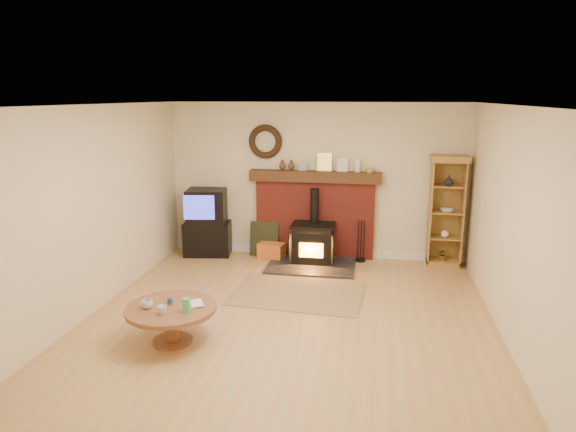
% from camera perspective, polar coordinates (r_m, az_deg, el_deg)
% --- Properties ---
extents(ground, '(5.50, 5.50, 0.00)m').
position_cam_1_polar(ground, '(6.44, 0.01, -11.59)').
color(ground, tan).
rests_on(ground, ground).
extents(room_shell, '(5.02, 5.52, 2.61)m').
position_cam_1_polar(room_shell, '(6.02, -0.00, 3.80)').
color(room_shell, beige).
rests_on(room_shell, ground).
extents(chimney_breast, '(2.20, 0.22, 1.78)m').
position_cam_1_polar(chimney_breast, '(8.69, 3.00, 0.60)').
color(chimney_breast, maroon).
rests_on(chimney_breast, ground).
extents(wood_stove, '(1.40, 1.00, 1.22)m').
position_cam_1_polar(wood_stove, '(8.43, 2.76, -3.21)').
color(wood_stove, black).
rests_on(wood_stove, ground).
extents(area_rug, '(1.88, 1.35, 0.01)m').
position_cam_1_polar(area_rug, '(7.24, 1.04, -8.62)').
color(area_rug, brown).
rests_on(area_rug, ground).
extents(tv_unit, '(0.85, 0.65, 1.15)m').
position_cam_1_polar(tv_unit, '(8.96, -8.95, -0.82)').
color(tv_unit, black).
rests_on(tv_unit, ground).
extents(curio_cabinet, '(0.58, 0.42, 1.79)m').
position_cam_1_polar(curio_cabinet, '(8.58, 17.14, 0.52)').
color(curio_cabinet, olive).
rests_on(curio_cabinet, ground).
extents(firelog_box, '(0.48, 0.35, 0.27)m').
position_cam_1_polar(firelog_box, '(8.72, -1.84, -3.90)').
color(firelog_box, gold).
rests_on(firelog_box, ground).
extents(leaning_painting, '(0.50, 0.13, 0.59)m').
position_cam_1_polar(leaning_painting, '(8.84, -2.66, -2.55)').
color(leaning_painting, black).
rests_on(leaning_painting, ground).
extents(fire_tools, '(0.16, 0.16, 0.70)m').
position_cam_1_polar(fire_tools, '(8.65, 8.07, -4.16)').
color(fire_tools, black).
rests_on(fire_tools, ground).
extents(coffee_table, '(1.01, 1.01, 0.59)m').
position_cam_1_polar(coffee_table, '(5.93, -12.86, -10.50)').
color(coffee_table, brown).
rests_on(coffee_table, ground).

